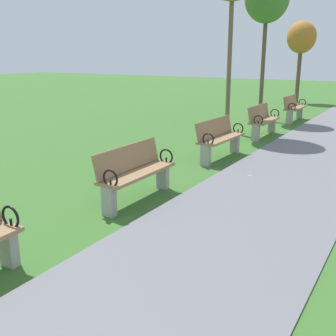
# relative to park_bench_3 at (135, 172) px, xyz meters

# --- Properties ---
(park_bench_3) EXTENTS (0.47, 1.60, 0.90)m
(park_bench_3) POSITION_rel_park_bench_3_xyz_m (0.00, 0.00, 0.00)
(park_bench_3) COLOR #93704C
(park_bench_3) RESTS_ON ground
(park_bench_4) EXTENTS (0.53, 1.62, 0.90)m
(park_bench_4) POSITION_rel_park_bench_3_xyz_m (0.00, 3.24, 0.00)
(park_bench_4) COLOR #93704C
(park_bench_4) RESTS_ON ground
(park_bench_5) EXTENTS (0.49, 1.60, 0.90)m
(park_bench_5) POSITION_rel_park_bench_3_xyz_m (0.00, 6.23, 0.00)
(park_bench_5) COLOR #93704C
(park_bench_5) RESTS_ON ground
(park_bench_6) EXTENTS (0.50, 1.61, 0.90)m
(park_bench_6) POSITION_rel_park_bench_3_xyz_m (0.00, 9.56, 0.00)
(park_bench_6) COLOR #93704C
(park_bench_6) RESTS_ON ground
(tree_4) EXTENTS (1.37, 1.37, 3.84)m
(tree_4) POSITION_rel_park_bench_3_xyz_m (-1.43, 15.55, 2.55)
(tree_4) COLOR brown
(tree_4) RESTS_ON ground
(scattered_leaves) EXTENTS (4.01, 18.58, 0.02)m
(scattered_leaves) POSITION_rel_park_bench_3_xyz_m (0.02, 2.79, -0.48)
(scattered_leaves) COLOR #BC842D
(scattered_leaves) RESTS_ON ground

